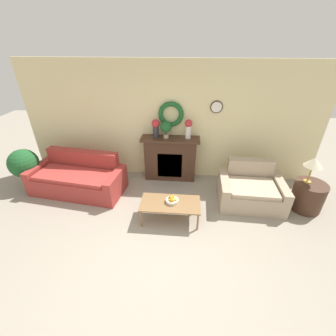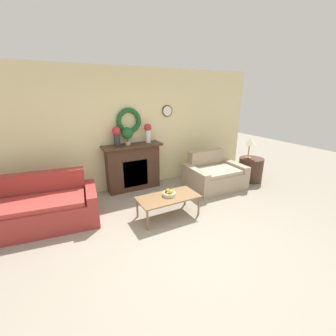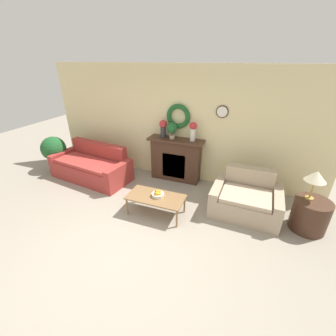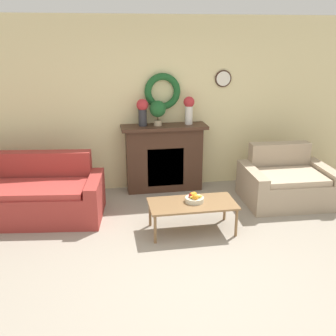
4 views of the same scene
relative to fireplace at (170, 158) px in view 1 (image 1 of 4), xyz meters
The scene contains 13 objects.
ground_plane 2.61m from the fireplace, 90.25° to the right, with size 16.00×16.00×0.00m, color gray.
wall_back 0.84m from the fireplace, 92.58° to the left, with size 6.80×0.17×2.70m.
fireplace is the anchor object (origin of this frame).
couch_left 2.14m from the fireplace, 160.92° to the right, with size 2.12×1.15×0.85m.
loveseat_right 1.93m from the fireplace, 24.29° to the right, with size 1.32×1.02×0.82m.
coffee_table 1.51m from the fireplace, 85.56° to the right, with size 1.11×0.55×0.39m.
fruit_bowl 1.48m from the fireplace, 84.32° to the right, with size 0.24×0.24×0.12m.
side_table_by_loveseat 2.99m from the fireplace, 18.05° to the right, with size 0.60×0.60×0.59m.
table_lamp 2.93m from the fireplace, 17.38° to the right, with size 0.34×0.34×0.53m.
vase_on_mantel_left 0.84m from the fireplace, behind, with size 0.18×0.18×0.41m.
vase_on_mantel_right 0.88m from the fireplace, ahead, with size 0.17×0.17×0.43m.
potted_plant_on_mantel 0.78m from the fireplace, behind, with size 0.25×0.25×0.39m.
potted_plant_floor_by_couch 3.31m from the fireplace, 168.76° to the right, with size 0.64×0.64×0.92m.
Camera 1 is at (0.37, -2.20, 3.03)m, focal length 24.00 mm.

